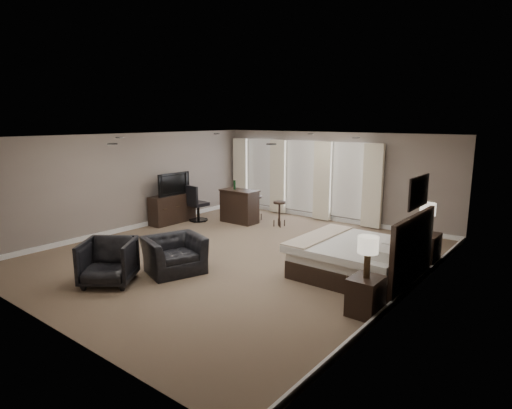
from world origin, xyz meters
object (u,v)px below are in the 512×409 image
Objects in this scene: desk_chair at (198,203)px; bed at (354,241)px; lamp_far at (427,219)px; nightstand_near at (365,296)px; bar_stool_left at (256,208)px; bar_counter at (239,206)px; tv at (172,192)px; armchair_near at (174,248)px; bar_stool_right at (279,214)px; lamp_near at (367,257)px; armchair_far at (108,260)px; nightstand_far at (425,249)px; dresser at (172,209)px.

bed is at bearing 170.63° from desk_chair.
desk_chair is (-6.48, -0.14, -0.44)m from lamp_far.
nightstand_near is (0.89, -1.45, -0.38)m from bed.
bar_counter is at bearing -110.37° from bar_stool_left.
armchair_near is at bearing -130.53° from tv.
tv reaches higher than bar_stool_right.
bar_counter reaches higher than bar_stool_right.
bed is 1.72m from lamp_near.
nightstand_near is 6.51m from bar_stool_left.
tv reaches higher than nightstand_near.
bar_stool_right is (0.99, -0.21, -0.01)m from bar_stool_left.
desk_chair reaches higher than nightstand_near.
bar_counter is (-1.20, 5.09, 0.03)m from armchair_far.
lamp_far is 0.59× the size of desk_chair.
nightstand_far is 2.96m from lamp_near.
bar_counter is (-5.41, 0.48, -0.50)m from lamp_far.
nightstand_near is at bearing -58.46° from bed.
armchair_near is (3.17, -2.71, 0.06)m from dresser.
armchair_far is 5.42m from bar_stool_right.
armchair_far is at bearing -157.81° from lamp_near.
bar_stool_right is (-0.47, 4.26, -0.12)m from armchair_near.
bed is 5.74m from desk_chair.
tv is 1.99m from bar_counter.
armchair_far is (-4.21, -1.72, 0.16)m from nightstand_near.
lamp_far is 6.49m from desk_chair.
armchair_far is at bearing -157.81° from nightstand_near.
nightstand_near is 2.90m from nightstand_far.
armchair_near is 4.29m from bar_stool_right.
nightstand_near is 7.25m from dresser.
nightstand_near is at bearing -31.99° from bar_counter.
dresser is at bearing 69.04° from armchair_near.
armchair_near is 1.25m from armchair_far.
bed is at bearing -121.54° from nightstand_far.
tv is at bearing -141.02° from bar_counter.
bar_stool_right is at bearing 169.25° from lamp_far.
armchair_near reaches higher than nightstand_near.
lamp_near is (0.00, 0.00, 0.62)m from nightstand_near.
lamp_near is at bearing -17.28° from dresser.
lamp_near is at bearing -90.00° from lamp_far.
bed is 1.94× the size of armchair_near.
nightstand_far is 6.98m from tv.
nightstand_near is 4.55m from armchair_far.
dresser is at bearing 173.36° from bed.
tv is (-6.03, 0.70, 0.23)m from bed.
tv is 4.75m from armchair_far.
tv is at bearing 69.04° from armchair_near.
desk_chair is (-6.48, -0.14, 0.21)m from nightstand_far.
armchair_far is at bearing -89.92° from bar_stool_right.
armchair_near is 0.98× the size of bar_counter.
armchair_far is at bearing -144.98° from tv.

